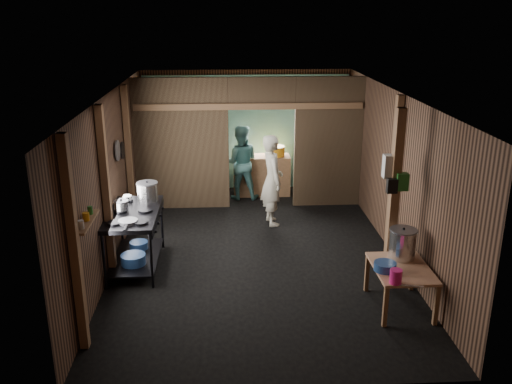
{
  "coord_description": "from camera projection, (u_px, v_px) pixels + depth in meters",
  "views": [
    {
      "loc": [
        -0.47,
        -8.34,
        3.84
      ],
      "look_at": [
        0.0,
        -0.2,
        1.1
      ],
      "focal_mm": 38.54,
      "sensor_mm": 36.0,
      "label": 1
    }
  ],
  "objects": [
    {
      "name": "pan_lid_small",
      "position": [
        122.0,
        150.0,
        9.28
      ],
      "size": [
        0.03,
        0.3,
        0.3
      ],
      "primitive_type": "cylinder",
      "rotation": [
        0.0,
        1.57,
        0.0
      ],
      "color": "black",
      "rests_on": "wall_left"
    },
    {
      "name": "wall_back",
      "position": [
        246.0,
        130.0,
        12.04
      ],
      "size": [
        4.5,
        0.0,
        2.6
      ],
      "primitive_type": "cube",
      "color": "brown",
      "rests_on": "ground"
    },
    {
      "name": "stock_pot",
      "position": [
        402.0,
        244.0,
        7.45
      ],
      "size": [
        0.46,
        0.46,
        0.44
      ],
      "primitive_type": null,
      "rotation": [
        0.0,
        0.0,
        -0.28
      ],
      "color": "silver",
      "rests_on": "prep_table"
    },
    {
      "name": "post_free",
      "position": [
        394.0,
        201.0,
        7.6
      ],
      "size": [
        0.12,
        0.12,
        2.6
      ],
      "primitive_type": "cube",
      "color": "#8D603F",
      "rests_on": "floor"
    },
    {
      "name": "knife",
      "position": [
        411.0,
        286.0,
        6.74
      ],
      "size": [
        0.3,
        0.1,
        0.01
      ],
      "primitive_type": "cube",
      "rotation": [
        0.0,
        0.0,
        -0.22
      ],
      "color": "silver",
      "rests_on": "prep_table"
    },
    {
      "name": "cross_beam",
      "position": [
        249.0,
        106.0,
        10.52
      ],
      "size": [
        4.4,
        0.12,
        0.12
      ],
      "primitive_type": "cube",
      "color": "#8D603F",
      "rests_on": "wall_left"
    },
    {
      "name": "blue_tub_front",
      "position": [
        133.0,
        259.0,
        8.24
      ],
      "size": [
        0.37,
        0.37,
        0.15
      ],
      "primitive_type": "cylinder",
      "color": "navy",
      "rests_on": "gas_range"
    },
    {
      "name": "post_left_b",
      "position": [
        106.0,
        195.0,
        7.85
      ],
      "size": [
        0.1,
        0.12,
        2.6
      ],
      "primitive_type": "cube",
      "color": "#8D603F",
      "rests_on": "floor"
    },
    {
      "name": "wall_right",
      "position": [
        394.0,
        174.0,
        8.85
      ],
      "size": [
        0.0,
        7.0,
        2.6
      ],
      "primitive_type": "cube",
      "color": "brown",
      "rests_on": "ground"
    },
    {
      "name": "wall_clock",
      "position": [
        258.0,
        103.0,
        11.77
      ],
      "size": [
        0.2,
        0.03,
        0.2
      ],
      "primitive_type": "cylinder",
      "rotation": [
        1.57,
        0.0,
        0.0
      ],
      "color": "silver",
      "rests_on": "wall_back"
    },
    {
      "name": "post_left_a",
      "position": [
        74.0,
        247.0,
        6.15
      ],
      "size": [
        0.1,
        0.12,
        2.6
      ],
      "primitive_type": "cube",
      "color": "#8D603F",
      "rests_on": "floor"
    },
    {
      "name": "partition_header",
      "position": [
        262.0,
        93.0,
        10.5
      ],
      "size": [
        1.3,
        0.1,
        0.6
      ],
      "primitive_type": "cube",
      "color": "brown",
      "rests_on": "wall_back"
    },
    {
      "name": "stove_saucepan",
      "position": [
        127.0,
        199.0,
        8.71
      ],
      "size": [
        0.21,
        0.21,
        0.1
      ],
      "primitive_type": "cylinder",
      "rotation": [
        0.0,
        0.0,
        -0.35
      ],
      "color": "silver",
      "rests_on": "gas_range"
    },
    {
      "name": "wall_left",
      "position": [
        112.0,
        178.0,
        8.6
      ],
      "size": [
        0.0,
        7.0,
        2.6
      ],
      "primitive_type": "cube",
      "color": "brown",
      "rests_on": "ground"
    },
    {
      "name": "blue_tub_back",
      "position": [
        139.0,
        245.0,
        8.78
      ],
      "size": [
        0.29,
        0.29,
        0.12
      ],
      "primitive_type": "cylinder",
      "color": "navy",
      "rests_on": "gas_range"
    },
    {
      "name": "frying_pan",
      "position": [
        128.0,
        222.0,
        7.85
      ],
      "size": [
        0.29,
        0.51,
        0.07
      ],
      "primitive_type": null,
      "rotation": [
        0.0,
        0.0,
        -0.02
      ],
      "color": "slate",
      "rests_on": "gas_range"
    },
    {
      "name": "post_left_c",
      "position": [
        129.0,
        159.0,
        9.74
      ],
      "size": [
        0.1,
        0.12,
        2.6
      ],
      "primitive_type": "cube",
      "color": "#8D603F",
      "rests_on": "floor"
    },
    {
      "name": "stove_pot_med",
      "position": [
        121.0,
        207.0,
        8.28
      ],
      "size": [
        0.28,
        0.28,
        0.2
      ],
      "primitive_type": null,
      "rotation": [
        0.0,
        0.0,
        -0.32
      ],
      "color": "silver",
      "rests_on": "gas_range"
    },
    {
      "name": "cook",
      "position": [
        272.0,
        180.0,
        10.05
      ],
      "size": [
        0.51,
        0.68,
        1.69
      ],
      "primitive_type": "imported",
      "rotation": [
        0.0,
        0.0,
        1.76
      ],
      "color": "beige",
      "rests_on": "floor"
    },
    {
      "name": "jar_green",
      "position": [
        90.0,
        210.0,
        6.78
      ],
      "size": [
        0.06,
        0.06,
        0.1
      ],
      "primitive_type": "cylinder",
      "color": "#216B23",
      "rests_on": "wall_shelf"
    },
    {
      "name": "red_cup",
      "position": [
        246.0,
        153.0,
        11.64
      ],
      "size": [
        0.11,
        0.11,
        0.13
      ],
      "primitive_type": "cylinder",
      "color": "#A9172E",
      "rests_on": "back_counter"
    },
    {
      "name": "prep_table",
      "position": [
        400.0,
        287.0,
        7.34
      ],
      "size": [
        0.73,
        1.0,
        0.59
      ],
      "primitive_type": null,
      "color": "tan",
      "rests_on": "floor"
    },
    {
      "name": "yellow_tub",
      "position": [
        276.0,
        151.0,
        11.66
      ],
      "size": [
        0.38,
        0.38,
        0.21
      ],
      "primitive_type": "cylinder",
      "color": "orange",
      "rests_on": "back_counter"
    },
    {
      "name": "ceiling",
      "position": [
        255.0,
        94.0,
        8.31
      ],
      "size": [
        4.5,
        7.0,
        0.0
      ],
      "primitive_type": "cube",
      "color": "#453E39",
      "rests_on": "ground"
    },
    {
      "name": "wash_basin",
      "position": [
        385.0,
        266.0,
        7.14
      ],
      "size": [
        0.34,
        0.34,
        0.11
      ],
      "primitive_type": "cylinder",
      "rotation": [
        0.0,
        0.0,
        -0.19
      ],
      "color": "navy",
      "rests_on": "prep_table"
    },
    {
      "name": "wall_front",
      "position": [
        275.0,
        279.0,
        5.41
      ],
      "size": [
        4.5,
        0.0,
        2.6
      ],
      "primitive_type": "cube",
      "color": "brown",
      "rests_on": "ground"
    },
    {
      "name": "jar_white",
      "position": [
        81.0,
        225.0,
        6.33
      ],
      "size": [
        0.07,
        0.07,
        0.1
      ],
      "primitive_type": "cylinder",
      "color": "silver",
      "rests_on": "wall_shelf"
    },
    {
      "name": "pink_bucket",
      "position": [
        396.0,
        276.0,
        6.79
      ],
      "size": [
        0.17,
        0.17,
        0.18
      ],
      "primitive_type": "cylinder",
      "rotation": [
        0.0,
        0.0,
        -0.15
      ],
      "color": "#E2207C",
      "rests_on": "prep_table"
    },
    {
      "name": "turquoise_panel",
      "position": [
        246.0,
        133.0,
        12.0
      ],
      "size": [
        4.4,
        0.06,
        2.5
      ],
      "primitive_type": "cube",
      "color": "#6FBCB6",
      "rests_on": "wall_back"
    },
    {
      "name": "floor",
      "position": [
        255.0,
        251.0,
        9.14
      ],
      "size": [
        4.5,
        7.0,
        0.0
      ],
      "primitive_type": "cube",
      "color": "black",
      "rests_on": "ground"
    },
    {
      "name": "worker_back",
      "position": [
        241.0,
        162.0,
        11.43
      ],
      "size": [
        0.8,
        0.64,
        1.57
      ],
      "primitive_type": "imported",
      "rotation": [
        0.0,
        0.0,
        3.08
      ],
      "color": "teal",
      "rests_on": "floor"
    },
    {
      "name": "bag_black",
      "position": [
        392.0,
        186.0,
        7.44
      ],
      "size": [
        0.14,
        0.1,
        0.2
      ],
      "primitive_type": "cube",
      "color": "black",
      "rests_on": "post_free"
    },
    {
      "name": "back_counter",
      "position": [
        262.0,
        175.0,
        11.81
      ],
      "size": [
        1.2,
        0.5,
        0.85
      ],
      "primitive_type": "cube",
      "color": "#8D603F",
      "rests_on": "floor"
    },
    {
      "name": "partition_right",
      "position": [
        328.0,
        143.0,
        10.89
      ],
      "size": [
        1.35,
        0.1,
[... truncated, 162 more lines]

